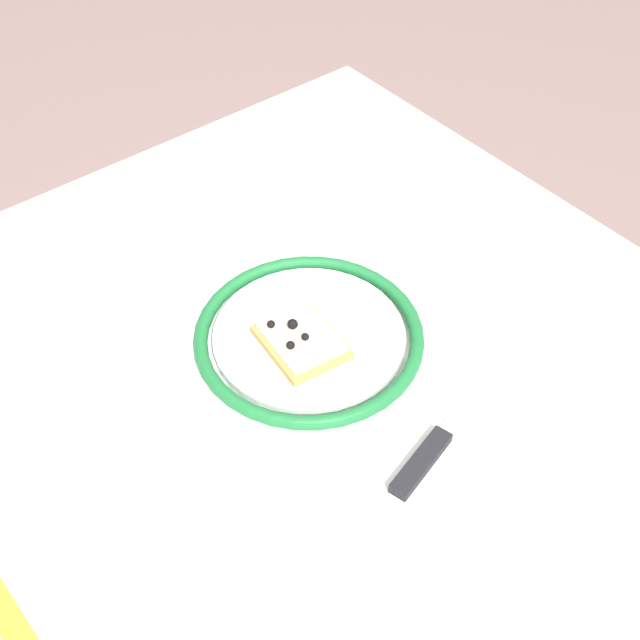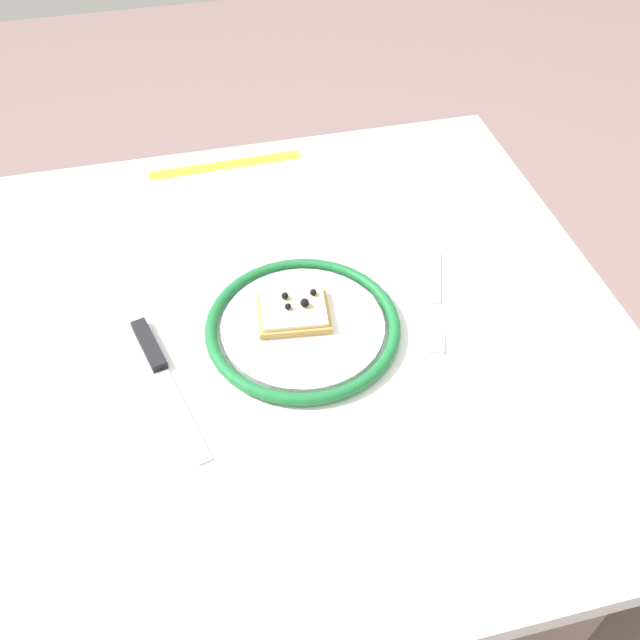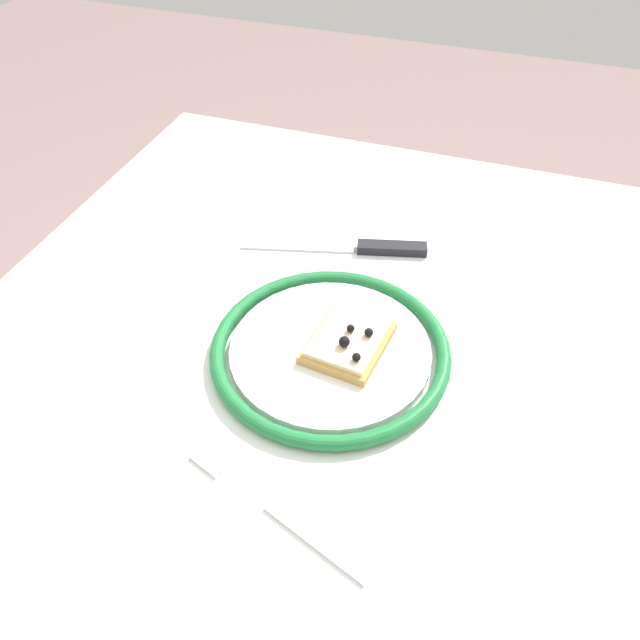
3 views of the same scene
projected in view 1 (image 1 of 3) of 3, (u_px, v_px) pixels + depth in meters
The scene contains 5 objects.
dining_table at pixel (307, 414), 1.02m from camera, with size 0.91×0.89×0.77m.
plate at pixel (309, 336), 0.95m from camera, with size 0.26×0.26×0.02m.
pizza_slice_near at pixel (300, 341), 0.93m from camera, with size 0.10×0.09×0.03m.
knife at pixel (440, 440), 0.86m from camera, with size 0.08×0.24×0.01m.
fork at pixel (207, 256), 1.06m from camera, with size 0.09×0.19×0.00m.
Camera 1 is at (0.50, -0.38, 1.48)m, focal length 47.28 mm.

